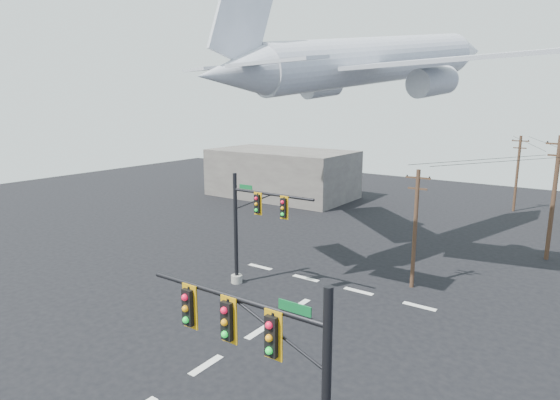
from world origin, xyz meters
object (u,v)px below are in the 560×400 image
Objects in this scene: utility_pole_c at (517,172)px; airliner at (374,62)px; utility_pole_b at (554,196)px; utility_pole_a at (415,227)px; signal_mast_near at (275,384)px; signal_mast_far at (250,229)px.

airliner is (-7.04, -23.69, 10.51)m from utility_pole_c.
utility_pole_a is at bearing -107.16° from utility_pole_b.
signal_mast_near is at bearing -84.49° from utility_pole_b.
signal_mast_near is 0.25× the size of airliner.
utility_pole_a is 28.29m from utility_pole_c.
utility_pole_c is (1.71, 28.23, 0.31)m from utility_pole_a.
utility_pole_a reaches higher than signal_mast_near.
utility_pole_b reaches higher than utility_pole_a.
airliner is (3.39, 10.63, 10.94)m from signal_mast_far.
signal_mast_near is at bearing -49.15° from signal_mast_far.
utility_pole_c is at bearing 119.38° from utility_pole_b.
utility_pole_a is at bearing 34.94° from signal_mast_far.
airliner is (-7.99, 23.79, 10.72)m from signal_mast_near.
airliner reaches higher than utility_pole_b.
utility_pole_b is at bearing 82.59° from signal_mast_near.
signal_mast_far is at bearing -106.89° from utility_pole_c.
utility_pole_b is at bearing -73.52° from utility_pole_c.
utility_pole_b reaches higher than signal_mast_far.
utility_pole_c is at bearing -1.26° from airliner.
utility_pole_a is 13.32m from utility_pole_b.
signal_mast_far is 15.63m from airliner.
signal_mast_far is 0.78× the size of utility_pole_b.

